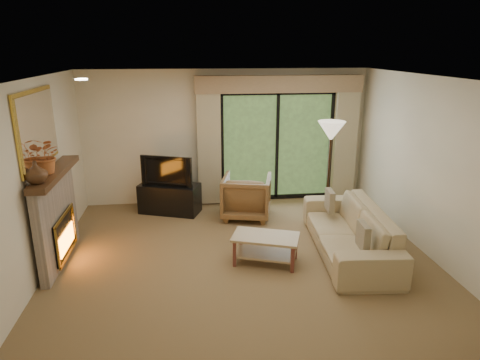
{
  "coord_description": "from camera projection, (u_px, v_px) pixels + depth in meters",
  "views": [
    {
      "loc": [
        -0.73,
        -5.69,
        2.97
      ],
      "look_at": [
        0.0,
        0.3,
        1.1
      ],
      "focal_mm": 32.0,
      "sensor_mm": 36.0,
      "label": 1
    }
  ],
  "objects": [
    {
      "name": "floor",
      "position": [
        242.0,
        256.0,
        6.36
      ],
      "size": [
        5.5,
        5.5,
        0.0
      ],
      "primitive_type": "plane",
      "color": "brown",
      "rests_on": "ground"
    },
    {
      "name": "ceiling",
      "position": [
        243.0,
        77.0,
        5.59
      ],
      "size": [
        5.5,
        5.5,
        0.0
      ],
      "primitive_type": "plane",
      "rotation": [
        3.14,
        0.0,
        0.0
      ],
      "color": "white",
      "rests_on": "ground"
    },
    {
      "name": "wall_back",
      "position": [
        226.0,
        137.0,
        8.35
      ],
      "size": [
        5.0,
        0.0,
        5.0
      ],
      "primitive_type": "plane",
      "rotation": [
        1.57,
        0.0,
        0.0
      ],
      "color": "beige",
      "rests_on": "ground"
    },
    {
      "name": "wall_front",
      "position": [
        280.0,
        255.0,
        3.61
      ],
      "size": [
        5.0,
        0.0,
        5.0
      ],
      "primitive_type": "plane",
      "rotation": [
        -1.57,
        0.0,
        0.0
      ],
      "color": "beige",
      "rests_on": "ground"
    },
    {
      "name": "wall_left",
      "position": [
        37.0,
        180.0,
        5.66
      ],
      "size": [
        0.0,
        5.0,
        5.0
      ],
      "primitive_type": "plane",
      "rotation": [
        1.57,
        0.0,
        1.57
      ],
      "color": "beige",
      "rests_on": "ground"
    },
    {
      "name": "wall_right",
      "position": [
        427.0,
        166.0,
        6.3
      ],
      "size": [
        0.0,
        5.0,
        5.0
      ],
      "primitive_type": "plane",
      "rotation": [
        1.57,
        0.0,
        -1.57
      ],
      "color": "beige",
      "rests_on": "ground"
    },
    {
      "name": "fireplace",
      "position": [
        57.0,
        217.0,
        6.04
      ],
      "size": [
        0.24,
        1.7,
        1.37
      ],
      "primitive_type": null,
      "color": "gray",
      "rests_on": "floor"
    },
    {
      "name": "mirror",
      "position": [
        38.0,
        128.0,
        5.66
      ],
      "size": [
        0.07,
        1.45,
        1.02
      ],
      "primitive_type": null,
      "color": "gold",
      "rests_on": "wall_left"
    },
    {
      "name": "sliding_door",
      "position": [
        277.0,
        146.0,
        8.47
      ],
      "size": [
        2.26,
        0.1,
        2.16
      ],
      "primitive_type": null,
      "color": "black",
      "rests_on": "floor"
    },
    {
      "name": "curtain_left",
      "position": [
        209.0,
        144.0,
        8.18
      ],
      "size": [
        0.45,
        0.18,
        2.35
      ],
      "primitive_type": "cube",
      "color": "tan",
      "rests_on": "floor"
    },
    {
      "name": "curtain_right",
      "position": [
        345.0,
        141.0,
        8.5
      ],
      "size": [
        0.45,
        0.18,
        2.35
      ],
      "primitive_type": "cube",
      "color": "tan",
      "rests_on": "floor"
    },
    {
      "name": "cornice",
      "position": [
        279.0,
        84.0,
        8.03
      ],
      "size": [
        3.2,
        0.24,
        0.32
      ],
      "primitive_type": "cube",
      "color": "#9B7B59",
      "rests_on": "wall_back"
    },
    {
      "name": "media_console",
      "position": [
        170.0,
        198.0,
        8.0
      ],
      "size": [
        1.2,
        0.84,
        0.55
      ],
      "primitive_type": "cube",
      "rotation": [
        0.0,
        0.0,
        -0.35
      ],
      "color": "black",
      "rests_on": "floor"
    },
    {
      "name": "tv",
      "position": [
        168.0,
        170.0,
        7.84
      ],
      "size": [
        0.96,
        0.45,
        0.56
      ],
      "primitive_type": "imported",
      "rotation": [
        0.0,
        0.0,
        -0.35
      ],
      "color": "black",
      "rests_on": "media_console"
    },
    {
      "name": "armchair",
      "position": [
        247.0,
        196.0,
        7.75
      ],
      "size": [
        1.02,
        1.04,
        0.79
      ],
      "primitive_type": "imported",
      "rotation": [
        0.0,
        0.0,
        2.9
      ],
      "color": "brown",
      "rests_on": "floor"
    },
    {
      "name": "sofa",
      "position": [
        349.0,
        230.0,
        6.41
      ],
      "size": [
        1.14,
        2.48,
        0.7
      ],
      "primitive_type": "imported",
      "rotation": [
        0.0,
        0.0,
        -1.66
      ],
      "color": "tan",
      "rests_on": "floor"
    },
    {
      "name": "pillow_near",
      "position": [
        363.0,
        236.0,
        5.68
      ],
      "size": [
        0.12,
        0.35,
        0.35
      ],
      "primitive_type": "cube",
      "rotation": [
        0.0,
        0.0,
        -0.09
      ],
      "color": "brown",
      "rests_on": "sofa"
    },
    {
      "name": "pillow_far",
      "position": [
        330.0,
        201.0,
        6.99
      ],
      "size": [
        0.12,
        0.35,
        0.35
      ],
      "primitive_type": "cube",
      "rotation": [
        0.0,
        0.0,
        -0.09
      ],
      "color": "brown",
      "rests_on": "sofa"
    },
    {
      "name": "coffee_table",
      "position": [
        265.0,
        249.0,
        6.13
      ],
      "size": [
        1.05,
        0.79,
        0.42
      ],
      "primitive_type": null,
      "rotation": [
        0.0,
        0.0,
        -0.34
      ],
      "color": "tan",
      "rests_on": "floor"
    },
    {
      "name": "floor_lamp",
      "position": [
        329.0,
        171.0,
        7.55
      ],
      "size": [
        0.6,
        0.6,
        1.77
      ],
      "primitive_type": null,
      "rotation": [
        0.0,
        0.0,
        -0.32
      ],
      "color": "beige",
      "rests_on": "floor"
    },
    {
      "name": "vase",
      "position": [
        36.0,
        172.0,
        5.24
      ],
      "size": [
        0.31,
        0.31,
        0.28
      ],
      "primitive_type": "imported",
      "rotation": [
        0.0,
        0.0,
        -0.18
      ],
      "color": "#462B19",
      "rests_on": "fireplace"
    },
    {
      "name": "branches",
      "position": [
        46.0,
        156.0,
        5.62
      ],
      "size": [
        0.52,
        0.47,
        0.49
      ],
      "primitive_type": "imported",
      "rotation": [
        0.0,
        0.0,
        -0.25
      ],
      "color": "#B9622F",
      "rests_on": "fireplace"
    }
  ]
}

